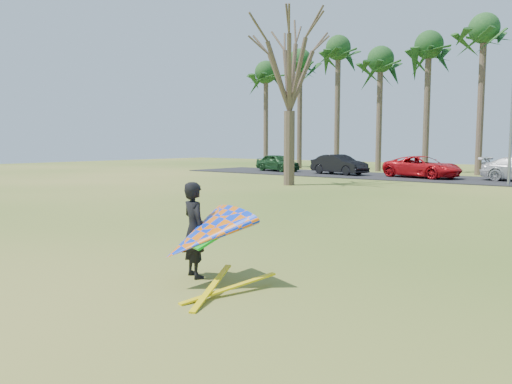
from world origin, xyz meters
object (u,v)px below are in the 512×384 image
Objects in this scene: bare_tree_left at (290,62)px; car_1 at (339,164)px; car_0 at (277,163)px; kite_flyer at (202,235)px; car_2 at (422,167)px.

car_1 is at bearing 102.48° from bare_tree_left.
car_1 reaches higher than car_0.
car_1 is 29.68m from kite_flyer.
kite_flyer is (10.34, -17.41, -6.07)m from bare_tree_left.
bare_tree_left is 11.53m from car_1.
car_2 is (4.04, 9.91, -6.13)m from bare_tree_left.
bare_tree_left is at bearing -127.73° from car_0.
bare_tree_left is 21.14m from kite_flyer.
kite_flyer is at bearing -152.65° from car_2.
car_1 is (6.10, -0.54, 0.03)m from car_0.
bare_tree_left reaches higher than kite_flyer.
car_0 is at bearing 124.02° from kite_flyer.
bare_tree_left is 1.85× the size of car_2.
car_1 is 0.85× the size of car_2.
bare_tree_left reaches higher than car_2.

